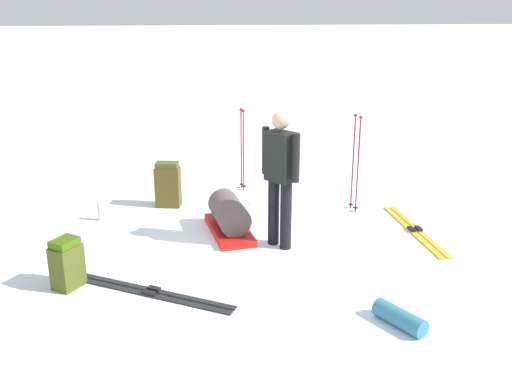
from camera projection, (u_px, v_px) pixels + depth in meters
ground_plane at (256, 245)px, 7.48m from camera, size 80.00×80.00×0.00m
skier_standing at (280, 172)px, 7.14m from camera, size 0.44×0.41×1.70m
ski_pair_near at (415, 230)px, 7.88m from camera, size 1.75×0.39×0.05m
ski_pair_far at (152, 293)px, 6.31m from camera, size 1.00×1.78×0.05m
backpack_large_dark at (168, 185)px, 8.67m from camera, size 0.26×0.38×0.66m
backpack_bright at (67, 264)px, 6.37m from camera, size 0.38×0.36×0.56m
ski_poles_planted_near at (356, 158)px, 8.37m from camera, size 0.21×0.11×1.39m
ski_poles_planted_far at (242, 145)px, 9.27m from camera, size 0.17×0.10×1.28m
gear_sled at (229, 217)px, 7.76m from camera, size 1.16×0.67×0.49m
sleeping_mat_rolled at (400, 318)px, 5.69m from camera, size 0.56×0.46×0.18m
thermos_bottle at (100, 211)px, 8.21m from camera, size 0.07×0.07×0.26m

